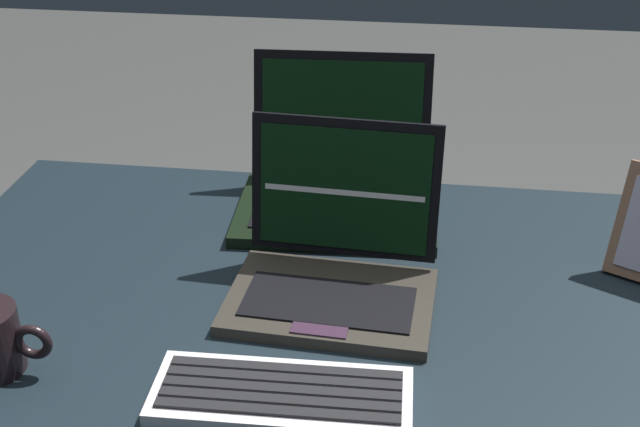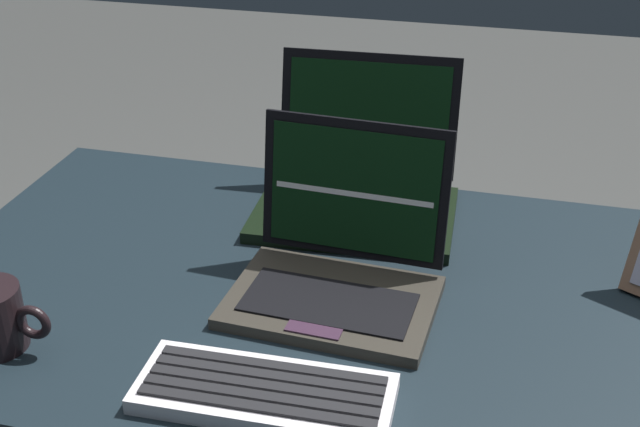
% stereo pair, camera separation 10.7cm
% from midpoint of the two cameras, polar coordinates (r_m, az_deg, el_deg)
% --- Properties ---
extents(desk, '(1.32, 0.73, 0.72)m').
position_cam_midpoint_polar(desk, '(1.24, 5.99, -8.59)').
color(desk, black).
rests_on(desk, ground).
extents(laptop_front, '(0.29, 0.24, 0.23)m').
position_cam_midpoint_polar(laptop_front, '(1.16, 3.93, -3.65)').
color(laptop_front, '#302D26').
rests_on(laptop_front, desk).
extents(laptop_rear, '(0.34, 0.29, 0.24)m').
position_cam_midpoint_polar(laptop_rear, '(1.39, 4.85, 1.93)').
color(laptop_rear, black).
rests_on(laptop_rear, desk).
extents(external_keyboard, '(0.31, 0.13, 0.02)m').
position_cam_midpoint_polar(external_keyboard, '(1.00, -0.72, -12.30)').
color(external_keyboard, silver).
rests_on(external_keyboard, desk).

